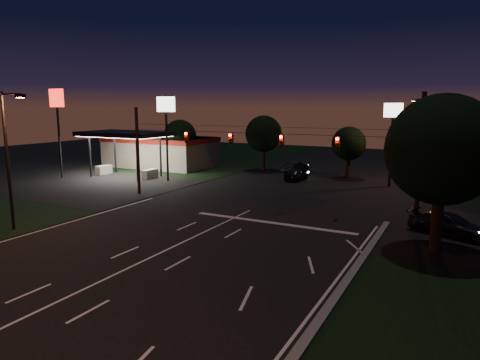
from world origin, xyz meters
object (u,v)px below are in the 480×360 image
Objects in this scene: tree_right_near at (443,151)px; car_cross at (449,224)px; utility_pole_right at (415,227)px; car_oncoming_a at (296,174)px; car_oncoming_b at (296,167)px.

tree_right_near is 1.78× the size of car_cross.
utility_pole_right is 2.40m from car_cross.
utility_pole_right reaches higher than car_oncoming_a.
car_oncoming_a is 21.77m from car_cross.
car_oncoming_b is at bearing 60.75° from car_cross.
utility_pole_right is 24.98m from car_oncoming_b.
tree_right_near is at bearing 132.22° from car_oncoming_a.
utility_pole_right reaches higher than car_oncoming_b.
car_cross is (17.82, -20.38, 0.03)m from car_oncoming_b.
car_oncoming_b is 27.07m from car_cross.
utility_pole_right is 2.16× the size of car_oncoming_b.
utility_pole_right is at bearing 140.09° from car_oncoming_b.
tree_right_near is 30.16m from car_oncoming_b.
car_cross is (2.05, -1.02, 0.71)m from utility_pole_right.
tree_right_near is at bearing 136.48° from car_oncoming_b.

